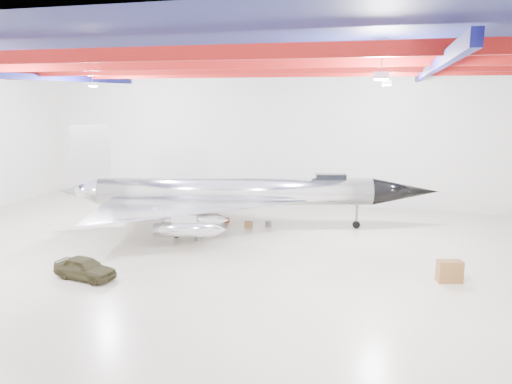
% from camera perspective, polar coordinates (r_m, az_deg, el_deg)
% --- Properties ---
extents(floor, '(40.00, 40.00, 0.00)m').
position_cam_1_polar(floor, '(28.97, -6.84, -7.09)').
color(floor, '#C0B298').
rests_on(floor, ground).
extents(wall_back, '(40.00, 0.00, 40.00)m').
position_cam_1_polar(wall_back, '(41.92, 0.78, 6.32)').
color(wall_back, silver).
rests_on(wall_back, floor).
extents(ceiling, '(40.00, 40.00, 0.00)m').
position_cam_1_polar(ceiling, '(27.59, -7.38, 15.16)').
color(ceiling, '#0A0F38').
rests_on(ceiling, wall_back).
extents(ceiling_structure, '(39.50, 29.50, 1.08)m').
position_cam_1_polar(ceiling_structure, '(27.55, -7.34, 13.76)').
color(ceiling_structure, maroon).
rests_on(ceiling_structure, ceiling).
extents(jet_aircraft, '(25.26, 17.98, 7.01)m').
position_cam_1_polar(jet_aircraft, '(33.71, -2.46, -0.37)').
color(jet_aircraft, silver).
rests_on(jet_aircraft, floor).
extents(jeep, '(3.46, 1.86, 1.12)m').
position_cam_1_polar(jeep, '(26.39, -18.97, -8.20)').
color(jeep, '#36321B').
rests_on(jeep, floor).
extents(desk, '(1.30, 0.91, 1.09)m').
position_cam_1_polar(desk, '(26.32, 21.25, -8.45)').
color(desk, brown).
rests_on(desk, floor).
extents(crate_ply, '(0.61, 0.50, 0.40)m').
position_cam_1_polar(crate_ply, '(35.02, -8.07, -3.56)').
color(crate_ply, olive).
rests_on(crate_ply, floor).
extents(toolbox_red, '(0.58, 0.53, 0.33)m').
position_cam_1_polar(toolbox_red, '(35.79, -3.45, -3.21)').
color(toolbox_red, maroon).
rests_on(toolbox_red, floor).
extents(engine_drum, '(0.56, 0.56, 0.39)m').
position_cam_1_polar(engine_drum, '(31.56, -6.64, -5.18)').
color(engine_drum, '#59595B').
rests_on(engine_drum, floor).
extents(parts_bin, '(0.64, 0.55, 0.39)m').
position_cam_1_polar(parts_bin, '(34.35, -0.84, -3.75)').
color(parts_bin, olive).
rests_on(parts_bin, floor).
extents(oil_barrel, '(0.70, 0.63, 0.41)m').
position_cam_1_polar(oil_barrel, '(35.60, -7.82, -3.30)').
color(oil_barrel, olive).
rests_on(oil_barrel, floor).
extents(spares_box, '(0.50, 0.50, 0.39)m').
position_cam_1_polar(spares_box, '(34.60, 1.43, -3.64)').
color(spares_box, '#59595B').
rests_on(spares_box, floor).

